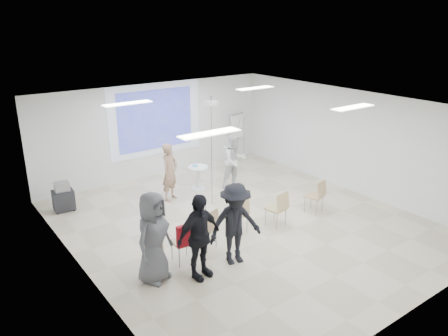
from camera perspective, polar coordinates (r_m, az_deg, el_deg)
floor at (r=11.18m, az=2.44°, el=-7.40°), size 8.00×9.00×0.10m
ceiling at (r=10.17m, az=2.69°, el=8.40°), size 8.00×9.00×0.10m
wall_back at (r=14.26m, az=-8.96°, el=4.96°), size 8.00×0.10×3.00m
wall_left at (r=8.80m, az=-18.61°, el=-4.98°), size 0.10×9.00×3.00m
wall_right at (r=13.38m, az=16.27°, el=3.47°), size 0.10×9.00×3.00m
projection_halo at (r=14.12m, az=-8.91°, el=6.29°), size 3.20×0.01×2.30m
projection_image at (r=14.11m, az=-8.89°, el=6.28°), size 2.60×0.01×1.90m
pedestal_table at (r=13.10m, az=-3.38°, el=-1.10°), size 0.80×0.80×0.75m
player_left at (r=12.28m, az=-7.11°, el=-0.03°), size 0.82×0.73×1.87m
player_right at (r=13.10m, az=1.42°, el=1.31°), size 0.93×0.76×1.85m
controller_left at (r=12.48m, az=-7.01°, el=1.72°), size 0.10×0.13×0.04m
controller_right at (r=13.09m, az=0.13°, el=2.79°), size 0.04×0.12×0.04m
chair_far_left at (r=8.88m, az=-9.28°, el=-11.24°), size 0.49×0.51×0.83m
chair_left_mid at (r=9.26m, az=-5.22°, el=-9.33°), size 0.46×0.49×0.92m
chair_left_inner at (r=9.75m, az=-2.12°, el=-7.60°), size 0.57×0.59×0.94m
chair_center at (r=10.48m, az=1.99°, el=-5.76°), size 0.50×0.53×0.90m
chair_right_inner at (r=10.82m, az=7.15°, el=-4.99°), size 0.50×0.53×0.92m
chair_right_far at (r=11.75m, az=12.06°, el=-3.30°), size 0.53×0.55×0.91m
red_jacket at (r=9.07m, az=-4.76°, el=-8.69°), size 0.49×0.14×0.46m
laptop at (r=9.84m, az=-2.57°, el=-7.70°), size 0.41×0.35×0.03m
audience_left at (r=8.56m, az=-3.30°, el=-8.20°), size 1.28×0.88×2.04m
audience_mid at (r=9.04m, az=1.47°, el=-6.65°), size 1.43×0.97×2.02m
audience_outer at (r=8.56m, az=-9.26°, el=-8.29°), size 1.21×1.05×2.08m
flipchart_easel at (r=15.64m, az=1.81°, el=5.54°), size 0.73×0.56×1.71m
av_cart at (r=12.46m, az=-20.26°, el=-3.64°), size 0.57×0.47×0.80m
ceiling_projector at (r=11.47m, az=-1.65°, el=7.82°), size 0.30×0.25×3.00m
fluor_panel_nw at (r=10.85m, az=-12.49°, el=8.23°), size 1.20×0.30×0.02m
fluor_panel_ne at (r=12.96m, az=4.08°, el=10.37°), size 1.20×0.30×0.02m
fluor_panel_sw at (r=7.85m, az=-1.88°, el=4.55°), size 1.20×0.30×0.02m
fluor_panel_se at (r=10.57m, az=16.48°, el=7.62°), size 1.20×0.30×0.02m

